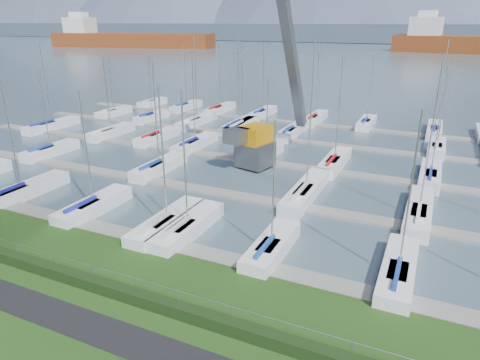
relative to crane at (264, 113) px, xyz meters
The scene contains 9 objects.
path 29.13m from the crane, 83.15° to the right, with size 160.00×2.00×0.04m, color black.
water 234.66m from the crane, 89.17° to the left, with size 800.00×540.00×0.20m, color #475C69.
hedge 26.53m from the crane, 82.46° to the right, with size 80.00×0.70×0.70m, color black.
fence 25.99m from the crane, 82.35° to the right, with size 0.04×0.04×80.00m, color #999BA1.
foothill 304.58m from the crane, 89.36° to the left, with size 900.00×80.00×12.00m, color #414E5F.
docks 6.54m from the crane, ahead, with size 90.00×41.60×0.25m.
crane is the anchor object (origin of this frame).
cargo_ship_west 227.06m from the crane, 132.44° to the left, with size 96.27×35.75×21.50m.
sailboat_fleet 4.27m from the crane, 47.94° to the left, with size 76.16×49.90×13.75m.
Camera 1 is at (12.80, -15.74, 14.44)m, focal length 32.00 mm.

